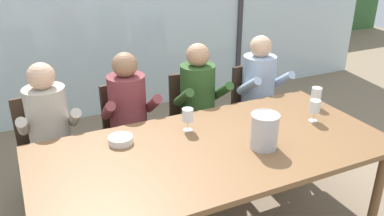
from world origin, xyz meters
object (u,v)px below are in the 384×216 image
(person_pale_blue_shirt, at_px, (262,90))
(ice_bucket_primary, at_px, (264,131))
(dining_table, at_px, (213,154))
(person_olive_shirt, at_px, (201,101))
(chair_left_of_center, at_px, (130,124))
(chair_right_of_center, at_px, (255,102))
(person_beige_jumper, at_px, (50,129))
(chair_center, at_px, (194,113))
(tasting_bowl, at_px, (121,140))
(chair_near_curtain, at_px, (46,140))
(wine_glass_center_pour, at_px, (316,94))
(person_maroon_top, at_px, (130,114))
(wine_glass_near_bucket, at_px, (315,107))
(wine_glass_by_left_taster, at_px, (188,116))

(person_pale_blue_shirt, distance_m, ice_bucket_primary, 1.24)
(dining_table, distance_m, person_olive_shirt, 0.92)
(chair_left_of_center, height_order, chair_right_of_center, same)
(chair_left_of_center, distance_m, person_beige_jumper, 0.72)
(chair_center, bearing_deg, chair_left_of_center, -175.68)
(person_beige_jumper, height_order, tasting_bowl, person_beige_jumper)
(chair_near_curtain, bearing_deg, chair_right_of_center, -8.06)
(ice_bucket_primary, bearing_deg, chair_near_curtain, 138.27)
(chair_near_curtain, bearing_deg, dining_table, -51.64)
(dining_table, relative_size, chair_right_of_center, 2.76)
(chair_near_curtain, distance_m, wine_glass_center_pour, 2.28)
(chair_right_of_center, bearing_deg, ice_bucket_primary, -127.42)
(person_olive_shirt, distance_m, tasting_bowl, 1.05)
(person_olive_shirt, relative_size, person_pale_blue_shirt, 1.00)
(ice_bucket_primary, bearing_deg, chair_right_of_center, 58.25)
(person_beige_jumper, xyz_separation_m, tasting_bowl, (0.42, -0.54, 0.07))
(ice_bucket_primary, height_order, wine_glass_center_pour, ice_bucket_primary)
(chair_right_of_center, distance_m, tasting_bowl, 1.71)
(chair_center, height_order, chair_right_of_center, same)
(wine_glass_center_pour, bearing_deg, person_olive_shirt, 140.57)
(person_maroon_top, xyz_separation_m, wine_glass_near_bucket, (1.23, -0.83, 0.17))
(dining_table, bearing_deg, chair_near_curtain, 134.77)
(chair_center, xyz_separation_m, ice_bucket_primary, (-0.02, -1.14, 0.35))
(chair_left_of_center, xyz_separation_m, person_olive_shirt, (0.63, -0.17, 0.17))
(dining_table, height_order, chair_left_of_center, chair_left_of_center)
(ice_bucket_primary, distance_m, tasting_bowl, 1.00)
(person_beige_jumper, bearing_deg, dining_table, -39.90)
(person_pale_blue_shirt, xyz_separation_m, wine_glass_by_left_taster, (-1.06, -0.56, 0.17))
(chair_center, relative_size, person_pale_blue_shirt, 0.74)
(dining_table, xyz_separation_m, chair_left_of_center, (-0.30, 1.02, -0.16))
(person_pale_blue_shirt, bearing_deg, chair_right_of_center, 90.81)
(person_pale_blue_shirt, bearing_deg, person_beige_jumper, -179.74)
(chair_right_of_center, height_order, wine_glass_near_bucket, wine_glass_near_bucket)
(dining_table, xyz_separation_m, chair_right_of_center, (1.00, 0.97, -0.16))
(chair_left_of_center, xyz_separation_m, chair_right_of_center, (1.30, -0.06, 0.00))
(wine_glass_near_bucket, bearing_deg, chair_center, 120.87)
(chair_center, bearing_deg, dining_table, -100.15)
(person_maroon_top, relative_size, person_pale_blue_shirt, 1.00)
(chair_near_curtain, xyz_separation_m, tasting_bowl, (0.45, -0.71, 0.25))
(wine_glass_near_bucket, bearing_deg, person_maroon_top, 145.91)
(person_maroon_top, height_order, person_pale_blue_shirt, same)
(person_olive_shirt, relative_size, wine_glass_by_left_taster, 6.98)
(ice_bucket_primary, bearing_deg, wine_glass_center_pour, 25.89)
(chair_right_of_center, bearing_deg, tasting_bowl, -163.17)
(person_maroon_top, height_order, person_olive_shirt, same)
(wine_glass_center_pour, bearing_deg, ice_bucket_primary, -154.11)
(chair_left_of_center, bearing_deg, tasting_bowl, -117.98)
(chair_center, distance_m, wine_glass_by_left_taster, 0.85)
(tasting_bowl, relative_size, wine_glass_center_pour, 1.00)
(person_beige_jumper, bearing_deg, chair_center, 6.88)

